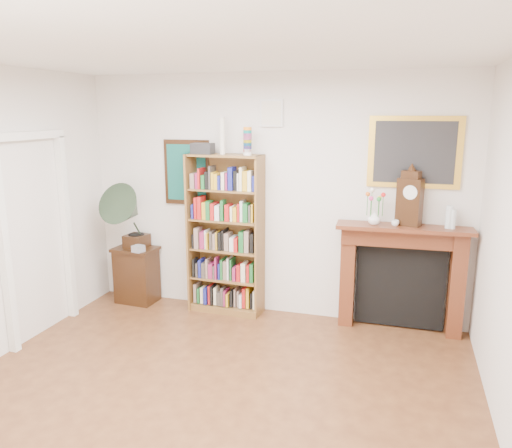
{
  "coord_description": "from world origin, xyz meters",
  "views": [
    {
      "loc": [
        1.47,
        -3.02,
        2.37
      ],
      "look_at": [
        0.08,
        1.6,
        1.28
      ],
      "focal_mm": 35.0,
      "sensor_mm": 36.0,
      "label": 1
    }
  ],
  "objects_px": {
    "bottle_right": "(453,219)",
    "side_cabinet": "(137,275)",
    "fireplace": "(401,268)",
    "mantel_clock": "(410,199)",
    "gramophone": "(129,212)",
    "teacup": "(395,223)",
    "bookshelf": "(225,226)",
    "cd_stack": "(138,249)",
    "flower_vase": "(374,218)",
    "bottle_left": "(449,217)"
  },
  "relations": [
    {
      "from": "fireplace",
      "to": "gramophone",
      "type": "xyz_separation_m",
      "value": [
        -3.19,
        -0.21,
        0.48
      ]
    },
    {
      "from": "bookshelf",
      "to": "fireplace",
      "type": "height_order",
      "value": "bookshelf"
    },
    {
      "from": "bookshelf",
      "to": "bottle_right",
      "type": "xyz_separation_m",
      "value": [
        2.48,
        0.03,
        0.23
      ]
    },
    {
      "from": "side_cabinet",
      "to": "gramophone",
      "type": "height_order",
      "value": "gramophone"
    },
    {
      "from": "fireplace",
      "to": "cd_stack",
      "type": "bearing_deg",
      "value": -177.38
    },
    {
      "from": "gramophone",
      "to": "flower_vase",
      "type": "height_order",
      "value": "gramophone"
    },
    {
      "from": "cd_stack",
      "to": "teacup",
      "type": "relative_size",
      "value": 1.48
    },
    {
      "from": "bookshelf",
      "to": "cd_stack",
      "type": "height_order",
      "value": "bookshelf"
    },
    {
      "from": "side_cabinet",
      "to": "cd_stack",
      "type": "xyz_separation_m",
      "value": [
        0.13,
        -0.16,
        0.39
      ]
    },
    {
      "from": "gramophone",
      "to": "flower_vase",
      "type": "xyz_separation_m",
      "value": [
        2.88,
        0.13,
        0.08
      ]
    },
    {
      "from": "mantel_clock",
      "to": "flower_vase",
      "type": "distance_m",
      "value": 0.41
    },
    {
      "from": "bookshelf",
      "to": "cd_stack",
      "type": "xyz_separation_m",
      "value": [
        -1.05,
        -0.19,
        -0.31
      ]
    },
    {
      "from": "fireplace",
      "to": "mantel_clock",
      "type": "bearing_deg",
      "value": -35.47
    },
    {
      "from": "bottle_left",
      "to": "flower_vase",
      "type": "bearing_deg",
      "value": -177.0
    },
    {
      "from": "mantel_clock",
      "to": "bottle_right",
      "type": "xyz_separation_m",
      "value": [
        0.44,
        -0.02,
        -0.18
      ]
    },
    {
      "from": "flower_vase",
      "to": "bottle_left",
      "type": "relative_size",
      "value": 0.6
    },
    {
      "from": "teacup",
      "to": "bottle_right",
      "type": "distance_m",
      "value": 0.57
    },
    {
      "from": "flower_vase",
      "to": "bottle_left",
      "type": "xyz_separation_m",
      "value": [
        0.75,
        0.04,
        0.05
      ]
    },
    {
      "from": "cd_stack",
      "to": "flower_vase",
      "type": "bearing_deg",
      "value": 3.77
    },
    {
      "from": "flower_vase",
      "to": "bottle_right",
      "type": "distance_m",
      "value": 0.79
    },
    {
      "from": "side_cabinet",
      "to": "mantel_clock",
      "type": "bearing_deg",
      "value": 5.08
    },
    {
      "from": "fireplace",
      "to": "gramophone",
      "type": "height_order",
      "value": "gramophone"
    },
    {
      "from": "mantel_clock",
      "to": "flower_vase",
      "type": "bearing_deg",
      "value": -150.39
    },
    {
      "from": "bottle_right",
      "to": "side_cabinet",
      "type": "bearing_deg",
      "value": -179.05
    },
    {
      "from": "fireplace",
      "to": "gramophone",
      "type": "bearing_deg",
      "value": -178.53
    },
    {
      "from": "teacup",
      "to": "cd_stack",
      "type": "bearing_deg",
      "value": -176.78
    },
    {
      "from": "bottle_right",
      "to": "fireplace",
      "type": "bearing_deg",
      "value": 174.65
    },
    {
      "from": "flower_vase",
      "to": "bottle_left",
      "type": "distance_m",
      "value": 0.75
    },
    {
      "from": "gramophone",
      "to": "cd_stack",
      "type": "xyz_separation_m",
      "value": [
        0.13,
        -0.05,
        -0.43
      ]
    },
    {
      "from": "bookshelf",
      "to": "gramophone",
      "type": "bearing_deg",
      "value": -170.34
    },
    {
      "from": "bookshelf",
      "to": "teacup",
      "type": "height_order",
      "value": "bookshelf"
    },
    {
      "from": "gramophone",
      "to": "teacup",
      "type": "distance_m",
      "value": 3.1
    },
    {
      "from": "bottle_left",
      "to": "teacup",
      "type": "bearing_deg",
      "value": -174.26
    },
    {
      "from": "bookshelf",
      "to": "bottle_right",
      "type": "bearing_deg",
      "value": 3.82
    },
    {
      "from": "fireplace",
      "to": "flower_vase",
      "type": "height_order",
      "value": "flower_vase"
    },
    {
      "from": "bottle_left",
      "to": "mantel_clock",
      "type": "bearing_deg",
      "value": 177.72
    },
    {
      "from": "bottle_left",
      "to": "side_cabinet",
      "type": "bearing_deg",
      "value": -178.98
    },
    {
      "from": "gramophone",
      "to": "bottle_right",
      "type": "xyz_separation_m",
      "value": [
        3.67,
        0.16,
        0.11
      ]
    },
    {
      "from": "teacup",
      "to": "mantel_clock",
      "type": "bearing_deg",
      "value": 27.89
    },
    {
      "from": "bookshelf",
      "to": "mantel_clock",
      "type": "xyz_separation_m",
      "value": [
        2.05,
        0.05,
        0.41
      ]
    },
    {
      "from": "side_cabinet",
      "to": "fireplace",
      "type": "height_order",
      "value": "fireplace"
    },
    {
      "from": "mantel_clock",
      "to": "bottle_left",
      "type": "height_order",
      "value": "mantel_clock"
    },
    {
      "from": "bottle_right",
      "to": "bookshelf",
      "type": "bearing_deg",
      "value": -179.35
    },
    {
      "from": "side_cabinet",
      "to": "bottle_right",
      "type": "bearing_deg",
      "value": 4.6
    },
    {
      "from": "cd_stack",
      "to": "bottle_right",
      "type": "xyz_separation_m",
      "value": [
        3.54,
        0.22,
        0.54
      ]
    },
    {
      "from": "bottle_left",
      "to": "bottle_right",
      "type": "distance_m",
      "value": 0.04
    },
    {
      "from": "fireplace",
      "to": "teacup",
      "type": "xyz_separation_m",
      "value": [
        -0.09,
        -0.09,
        0.52
      ]
    },
    {
      "from": "bookshelf",
      "to": "teacup",
      "type": "bearing_deg",
      "value": 2.54
    },
    {
      "from": "fireplace",
      "to": "flower_vase",
      "type": "xyz_separation_m",
      "value": [
        -0.31,
        -0.08,
        0.56
      ]
    },
    {
      "from": "side_cabinet",
      "to": "gramophone",
      "type": "bearing_deg",
      "value": -86.57
    }
  ]
}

